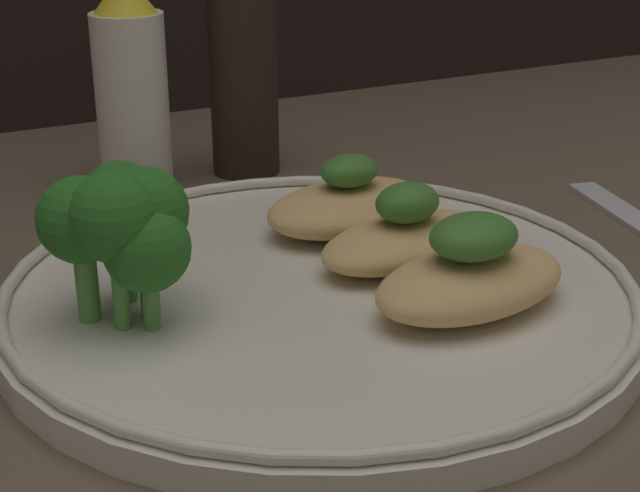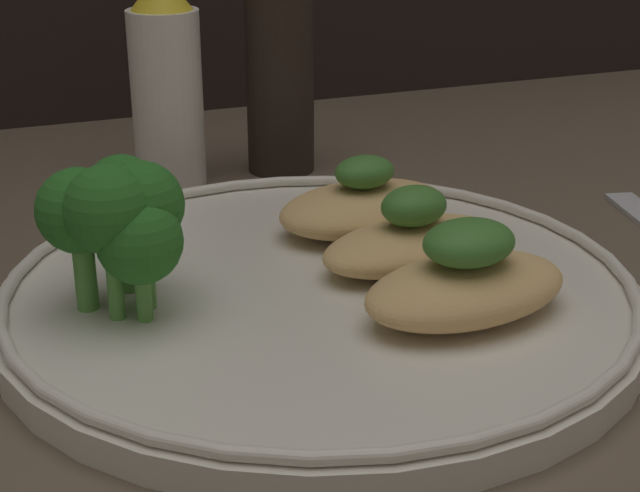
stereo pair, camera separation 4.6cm
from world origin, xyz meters
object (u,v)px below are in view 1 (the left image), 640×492
broccoli_bunch (121,222)px  pepper_grinder (244,75)px  plate (320,293)px  sauce_bottle (131,89)px

broccoli_bunch → pepper_grinder: pepper_grinder is taller
plate → broccoli_bunch: 10.36cm
plate → broccoli_bunch: bearing=175.3°
broccoli_bunch → pepper_grinder: (14.50, 20.69, 0.71)cm
pepper_grinder → sauce_bottle: bearing=180.0°
sauce_bottle → broccoli_bunch: bearing=-108.4°
broccoli_bunch → sauce_bottle: (6.88, 20.69, 0.62)cm
sauce_bottle → pepper_grinder: pepper_grinder is taller
sauce_bottle → pepper_grinder: bearing=-0.0°
sauce_bottle → plate: bearing=-84.1°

